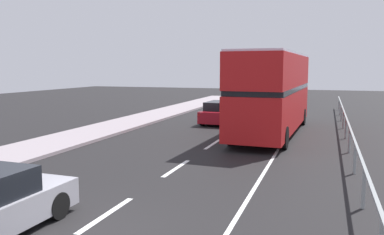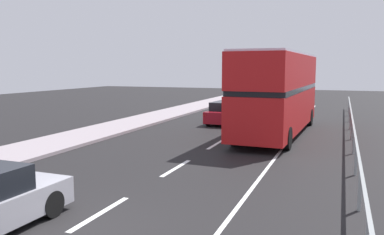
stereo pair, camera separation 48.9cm
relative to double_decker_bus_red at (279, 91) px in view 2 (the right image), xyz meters
name	(u,v)px [view 2 (the right image)]	position (x,y,z in m)	size (l,w,h in m)	color
lane_paint_markings	(243,156)	(-0.47, -5.84, -2.28)	(3.15, 46.00, 0.01)	silver
bridge_side_railing	(355,140)	(3.65, -5.58, -1.43)	(0.10, 42.00, 1.06)	gray
double_decker_bus_red	(279,91)	(0.00, 0.00, 0.00)	(2.99, 11.08, 4.26)	red
sedan_car_ahead	(227,113)	(-3.63, 3.06, -1.61)	(1.92, 4.13, 1.40)	maroon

